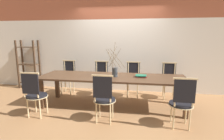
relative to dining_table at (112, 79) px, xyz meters
name	(u,v)px	position (x,y,z in m)	size (l,w,h in m)	color
ground_plane	(112,106)	(0.00, 0.00, -0.65)	(16.00, 16.00, 0.00)	#9E7047
wall_rear	(119,38)	(0.00, 1.34, 0.95)	(12.00, 0.06, 3.20)	silver
dining_table	(112,79)	(0.00, 0.00, 0.00)	(3.36, 0.98, 0.73)	#4C3321
chair_near_leftend	(35,93)	(-1.45, -0.80, -0.15)	(0.44, 0.44, 0.96)	black
chair_near_left	(104,97)	(-0.02, -0.80, -0.15)	(0.44, 0.44, 0.96)	black
chair_near_center	(182,101)	(1.38, -0.80, -0.15)	(0.44, 0.44, 0.96)	black
chair_far_leftend	(68,76)	(-1.43, 0.80, -0.15)	(0.44, 0.44, 0.96)	black
chair_far_left	(101,77)	(-0.46, 0.80, -0.15)	(0.44, 0.44, 0.96)	black
chair_far_center	(133,78)	(0.45, 0.80, -0.15)	(0.44, 0.44, 0.96)	black
chair_far_right	(169,80)	(1.41, 0.80, -0.15)	(0.44, 0.44, 0.96)	black
vase_centerpiece	(115,71)	(0.07, -0.02, 0.20)	(0.47, 0.47, 0.78)	#33383D
book_stack	(141,76)	(0.66, 0.05, 0.10)	(0.25, 0.21, 0.04)	maroon
shelving_rack	(29,65)	(-2.88, 1.11, 0.10)	(0.64, 0.30, 1.53)	#422D1E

